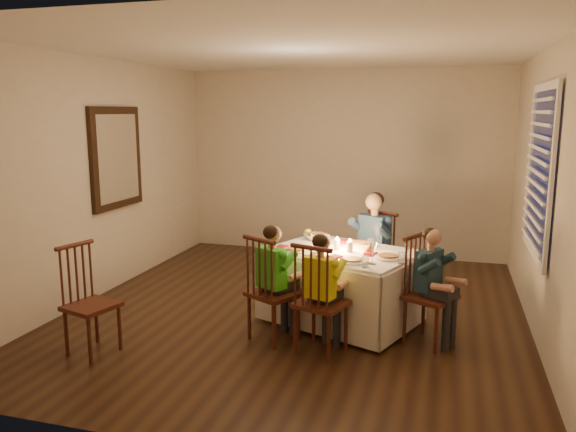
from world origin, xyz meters
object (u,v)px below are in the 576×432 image
(chair_near_left, at_px, (274,339))
(child_teal, at_px, (428,343))
(chair_adult, at_px, (371,301))
(child_yellow, at_px, (321,351))
(chair_end, at_px, (428,343))
(child_green, at_px, (274,339))
(chair_near_right, at_px, (321,351))
(dining_table, at_px, (342,271))
(chair_extra, at_px, (95,352))
(serving_bowl, at_px, (316,237))
(adult, at_px, (371,301))

(chair_near_left, bearing_deg, child_teal, -139.72)
(chair_adult, height_order, child_yellow, child_yellow)
(chair_end, height_order, child_green, child_green)
(child_green, relative_size, child_yellow, 1.02)
(chair_near_right, bearing_deg, dining_table, -75.24)
(chair_end, bearing_deg, chair_near_right, 143.39)
(chair_extra, xyz_separation_m, child_yellow, (1.85, 0.56, 0.00))
(chair_near_left, distance_m, chair_extra, 1.55)
(chair_extra, relative_size, child_green, 0.89)
(child_yellow, bearing_deg, serving_bowl, -57.37)
(chair_near_right, bearing_deg, adult, -82.15)
(chair_near_left, height_order, serving_bowl, serving_bowl)
(child_yellow, bearing_deg, chair_end, -136.33)
(chair_near_left, relative_size, child_yellow, 0.94)
(chair_adult, xyz_separation_m, chair_end, (0.64, -0.98, 0.00))
(chair_near_left, distance_m, child_teal, 1.38)
(dining_table, relative_size, adult, 1.37)
(child_yellow, xyz_separation_m, child_teal, (0.88, 0.44, 0.00))
(chair_near_left, relative_size, chair_extra, 1.03)
(chair_end, relative_size, adult, 0.82)
(chair_near_left, distance_m, serving_bowl, 1.23)
(chair_adult, xyz_separation_m, chair_extra, (-2.08, -1.98, 0.00))
(dining_table, height_order, chair_near_right, dining_table)
(chair_near_left, distance_m, chair_near_right, 0.49)
(chair_near_left, distance_m, chair_end, 1.38)
(dining_table, bearing_deg, chair_end, 0.66)
(chair_adult, height_order, child_green, child_green)
(child_green, relative_size, child_teal, 1.01)
(chair_end, bearing_deg, child_yellow, 143.39)
(child_green, relative_size, serving_bowl, 4.38)
(dining_table, relative_size, chair_end, 1.68)
(chair_extra, bearing_deg, child_green, -47.49)
(adult, distance_m, child_teal, 1.17)
(chair_adult, bearing_deg, chair_near_left, -90.40)
(chair_adult, height_order, child_teal, child_teal)
(serving_bowl, bearing_deg, child_yellow, -74.70)
(chair_adult, relative_size, adult, 0.82)
(chair_adult, xyz_separation_m, chair_near_right, (-0.24, -1.42, 0.00))
(chair_end, bearing_deg, chair_adult, 60.27)
(dining_table, xyz_separation_m, serving_bowl, (-0.34, 0.37, 0.23))
(chair_adult, height_order, serving_bowl, serving_bowl)
(chair_end, distance_m, child_teal, 0.00)
(dining_table, xyz_separation_m, child_teal, (0.85, -0.31, -0.51))
(child_yellow, relative_size, child_teal, 0.99)
(chair_extra, height_order, serving_bowl, serving_bowl)
(chair_adult, xyz_separation_m, child_yellow, (-0.24, -1.42, 0.00))
(chair_end, height_order, child_teal, child_teal)
(chair_extra, bearing_deg, serving_bowl, -27.00)
(chair_adult, distance_m, child_teal, 1.17)
(chair_end, xyz_separation_m, serving_bowl, (-1.19, 0.68, 0.74))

